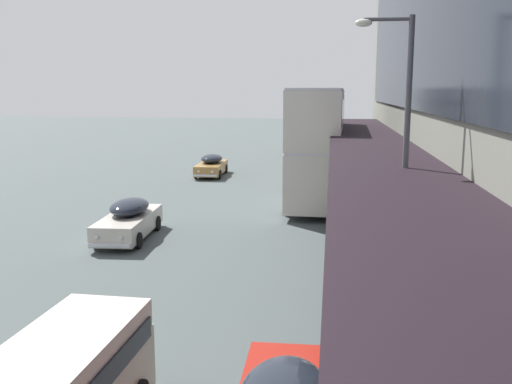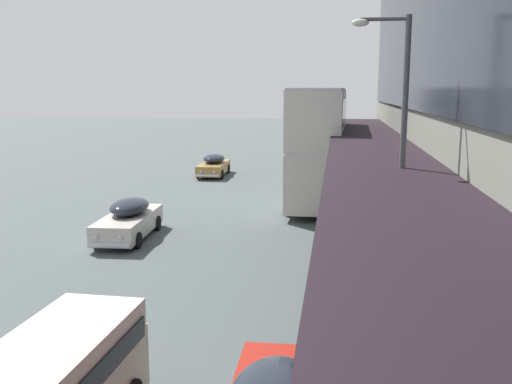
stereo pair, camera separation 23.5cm
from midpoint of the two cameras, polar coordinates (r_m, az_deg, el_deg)
transit_bus_kerbside_front at (r=54.69m, az=6.72°, el=5.69°), size 2.87×10.34×3.30m
transit_bus_kerbside_rear at (r=30.70m, az=5.96°, el=4.96°), size 3.07×10.00×6.18m
transit_bus_kerbside_far at (r=42.18m, az=6.02°, el=4.22°), size 2.82×10.04×3.06m
sedan_oncoming_front at (r=41.19m, az=-4.64°, el=2.69°), size 1.98×4.96×1.54m
sedan_oncoming_rear at (r=24.26m, az=-12.88°, el=-2.69°), size 2.01×5.04×1.63m
pedestrian_at_kerb at (r=14.90m, az=18.04°, el=-9.57°), size 0.60×0.34×1.86m
street_lamp at (r=15.39m, az=13.78°, el=4.45°), size 1.50×0.28×7.80m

